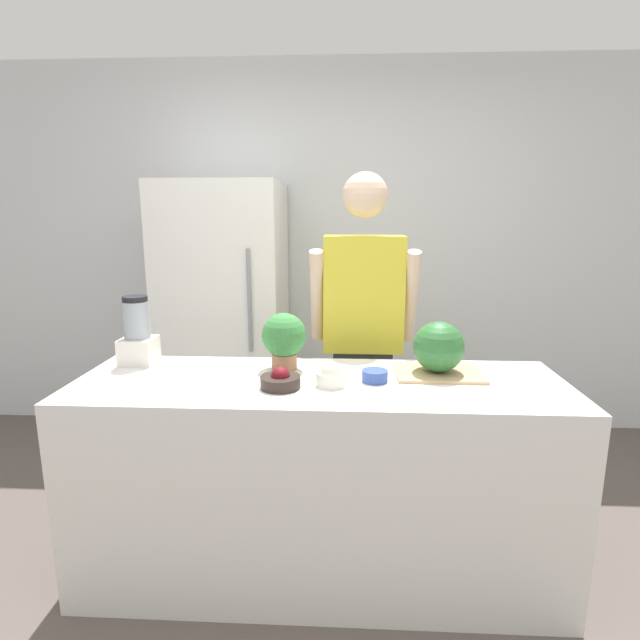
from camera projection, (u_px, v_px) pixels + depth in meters
ground_plane at (315, 627)px, 1.93m from camera, size 14.00×14.00×0.00m
wall_back at (332, 252)px, 3.60m from camera, size 8.00×0.06×2.60m
counter_island at (320, 479)px, 2.16m from camera, size 2.03×0.65×0.89m
refrigerator at (226, 318)px, 3.34m from camera, size 0.78×0.69×1.77m
person at (363, 336)px, 2.68m from camera, size 0.56×0.28×1.78m
cutting_board at (438, 373)px, 2.14m from camera, size 0.37×0.27×0.01m
watermelon at (439, 347)px, 2.12m from camera, size 0.22×0.22×0.22m
bowl_cherries at (280, 380)px, 1.97m from camera, size 0.16×0.16×0.09m
bowl_cream at (331, 376)px, 2.00m from camera, size 0.12×0.12×0.10m
bowl_small_blue at (375, 376)px, 2.05m from camera, size 0.11×0.11×0.05m
blender at (138, 334)px, 2.28m from camera, size 0.15×0.15×0.31m
potted_plant at (284, 338)px, 2.19m from camera, size 0.20×0.20×0.25m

